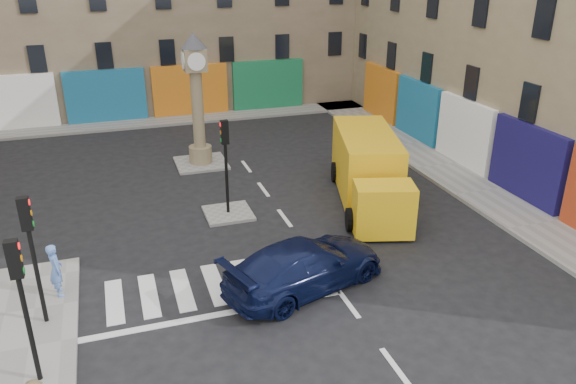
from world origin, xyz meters
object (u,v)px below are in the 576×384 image
traffic_light_left_near (21,290)px  pedestrian_blue (56,270)px  clock_pillar (197,92)px  traffic_light_left_far (31,241)px  navy_sedan (305,265)px  yellow_van (369,170)px  traffic_light_island (225,152)px

traffic_light_left_near → pedestrian_blue: (0.30, 3.70, -1.65)m
clock_pillar → traffic_light_left_far: bearing=-118.9°
clock_pillar → navy_sedan: clock_pillar is taller
traffic_light_left_near → yellow_van: (12.11, 7.46, -1.30)m
traffic_light_island → clock_pillar: 6.07m
traffic_light_left_near → traffic_light_island: traffic_light_left_near is taller
traffic_light_left_far → yellow_van: size_ratio=0.49×
traffic_light_left_near → clock_pillar: size_ratio=0.61×
traffic_light_left_near → clock_pillar: (6.30, 13.80, 0.93)m
traffic_light_island → traffic_light_left_near: bearing=-128.9°
traffic_light_left_far → clock_pillar: (6.30, 11.40, 0.93)m
traffic_light_left_far → yellow_van: (12.11, 5.06, -1.30)m
traffic_light_island → clock_pillar: (0.00, 6.00, 0.96)m
traffic_light_left_near → traffic_light_left_far: bearing=90.0°
traffic_light_island → traffic_light_left_far: bearing=-139.4°
traffic_light_left_near → traffic_light_island: size_ratio=1.00×
traffic_light_left_far → pedestrian_blue: size_ratio=2.25×
traffic_light_island → clock_pillar: clock_pillar is taller
yellow_van → pedestrian_blue: size_ratio=4.64×
traffic_light_left_near → traffic_light_left_far: size_ratio=1.00×
traffic_light_left_near → yellow_van: bearing=31.6°
traffic_light_left_far → clock_pillar: clock_pillar is taller
traffic_light_island → yellow_van: (5.81, -0.34, -1.27)m
traffic_light_left_far → navy_sedan: (7.41, -0.40, -1.85)m
clock_pillar → yellow_van: 8.89m
yellow_van → pedestrian_blue: yellow_van is taller
traffic_light_left_far → yellow_van: traffic_light_left_far is taller
pedestrian_blue → yellow_van: bearing=-86.9°
traffic_light_left_far → clock_pillar: 13.05m
navy_sedan → clock_pillar: bearing=-13.6°
traffic_light_left_far → yellow_van: 13.19m
clock_pillar → traffic_light_island: bearing=-90.0°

